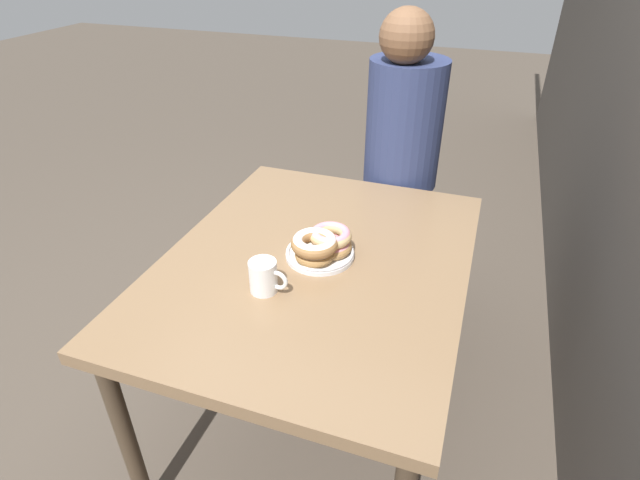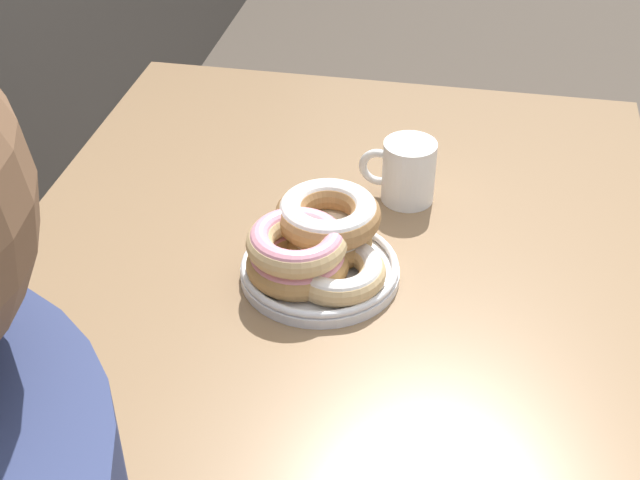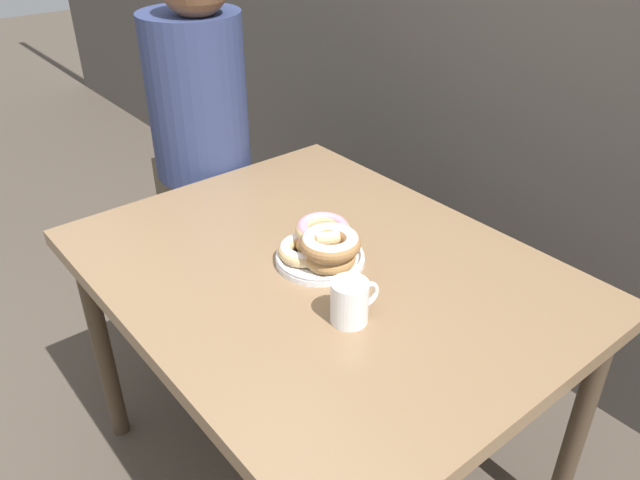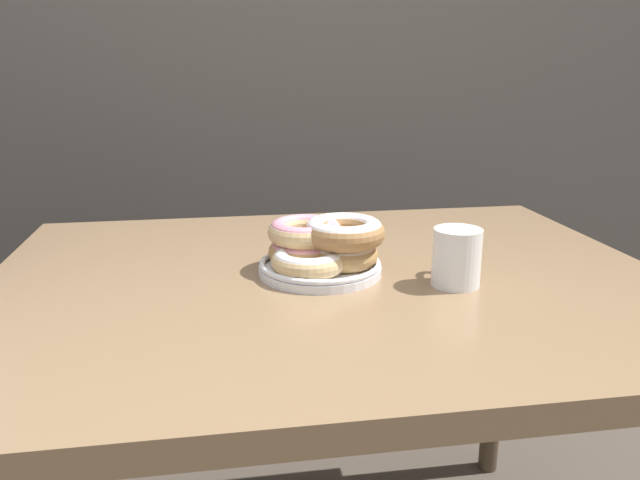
# 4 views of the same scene
# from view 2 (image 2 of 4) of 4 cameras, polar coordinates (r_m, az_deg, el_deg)

# --- Properties ---
(dining_table) EXTENTS (1.15, 0.90, 0.72)m
(dining_table) POSITION_cam_2_polar(r_m,az_deg,el_deg) (1.24, 0.50, -4.52)
(dining_table) COLOR #846647
(dining_table) RESTS_ON ground_plane
(donut_plate) EXTENTS (0.25, 0.22, 0.10)m
(donut_plate) POSITION_cam_2_polar(r_m,az_deg,el_deg) (1.16, -0.14, -0.45)
(donut_plate) COLOR white
(donut_plate) RESTS_ON dining_table
(coffee_mug) EXTENTS (0.08, 0.11, 0.09)m
(coffee_mug) POSITION_cam_2_polar(r_m,az_deg,el_deg) (1.31, 5.57, 4.44)
(coffee_mug) COLOR white
(coffee_mug) RESTS_ON dining_table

